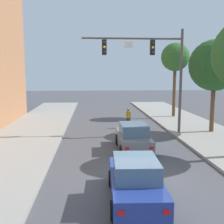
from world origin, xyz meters
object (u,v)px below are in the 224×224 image
at_px(pedestrian_crossing_road, 128,117).
at_px(street_tree_third, 175,58).
at_px(street_tree_second, 215,66).
at_px(traffic_signal_mast, 153,61).
at_px(car_following_blue, 135,182).
at_px(car_lead_grey, 133,138).

xyz_separation_m(pedestrian_crossing_road, street_tree_third, (5.33, 4.94, 5.12)).
bearing_deg(street_tree_second, pedestrian_crossing_road, 157.86).
relative_size(traffic_signal_mast, car_following_blue, 1.74).
bearing_deg(pedestrian_crossing_road, street_tree_third, 42.80).
xyz_separation_m(traffic_signal_mast, street_tree_third, (3.91, 7.41, 0.65)).
bearing_deg(street_tree_second, car_following_blue, -125.53).
relative_size(traffic_signal_mast, street_tree_second, 1.10).
height_order(pedestrian_crossing_road, street_tree_third, street_tree_third).
xyz_separation_m(car_following_blue, street_tree_second, (7.53, 10.54, 4.35)).
height_order(car_lead_grey, street_tree_third, street_tree_third).
distance_m(car_lead_grey, street_tree_second, 8.88).
distance_m(car_lead_grey, street_tree_third, 13.92).
distance_m(car_following_blue, street_tree_second, 13.66).
distance_m(traffic_signal_mast, pedestrian_crossing_road, 5.30).
xyz_separation_m(car_lead_grey, street_tree_second, (6.60, 4.04, 4.35)).
xyz_separation_m(car_lead_grey, street_tree_third, (5.92, 11.43, 5.31)).
relative_size(traffic_signal_mast, pedestrian_crossing_road, 4.57).
bearing_deg(street_tree_second, traffic_signal_mast, -179.72).
xyz_separation_m(traffic_signal_mast, pedestrian_crossing_road, (-1.42, 2.47, -4.46)).
bearing_deg(pedestrian_crossing_road, street_tree_second, -22.14).
relative_size(car_lead_grey, street_tree_third, 0.58).
xyz_separation_m(car_lead_grey, pedestrian_crossing_road, (0.58, 6.49, 0.19)).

